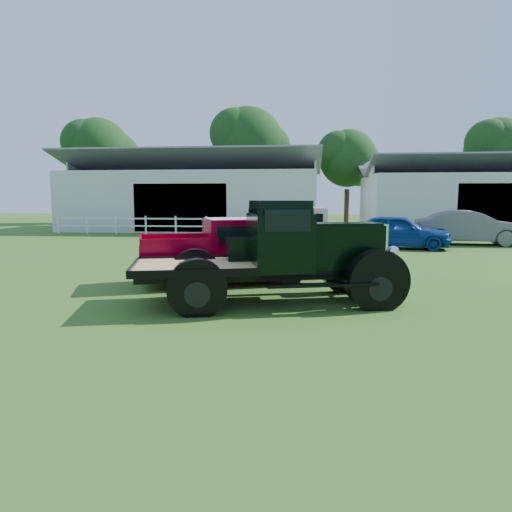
# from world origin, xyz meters

# --- Properties ---
(ground) EXTENTS (120.00, 120.00, 0.00)m
(ground) POSITION_xyz_m (0.00, 0.00, 0.00)
(ground) COLOR #2E621A
(shed_left) EXTENTS (18.80, 10.20, 5.60)m
(shed_left) POSITION_xyz_m (-7.00, 26.00, 2.80)
(shed_left) COLOR silver
(shed_left) RESTS_ON ground
(shed_right) EXTENTS (16.80, 9.20, 5.20)m
(shed_right) POSITION_xyz_m (14.00, 27.00, 2.60)
(shed_right) COLOR silver
(shed_right) RESTS_ON ground
(fence_rail) EXTENTS (14.20, 0.16, 1.20)m
(fence_rail) POSITION_xyz_m (-8.00, 20.00, 0.60)
(fence_rail) COLOR white
(fence_rail) RESTS_ON ground
(tree_a) EXTENTS (6.30, 6.30, 10.50)m
(tree_a) POSITION_xyz_m (-18.00, 33.00, 5.25)
(tree_a) COLOR #0C330A
(tree_a) RESTS_ON ground
(tree_b) EXTENTS (6.90, 6.90, 11.50)m
(tree_b) POSITION_xyz_m (-4.00, 34.00, 5.75)
(tree_b) COLOR #0C330A
(tree_b) RESTS_ON ground
(tree_c) EXTENTS (5.40, 5.40, 9.00)m
(tree_c) POSITION_xyz_m (5.00, 33.00, 4.50)
(tree_c) COLOR #0C330A
(tree_c) RESTS_ON ground
(tree_d) EXTENTS (6.00, 6.00, 10.00)m
(tree_d) POSITION_xyz_m (18.00, 34.00, 5.00)
(tree_d) COLOR #0C330A
(tree_d) RESTS_ON ground
(vintage_flatbed) EXTENTS (6.10, 3.63, 2.27)m
(vintage_flatbed) POSITION_xyz_m (0.59, 1.23, 1.13)
(vintage_flatbed) COLOR black
(vintage_flatbed) RESTS_ON ground
(red_pickup) EXTENTS (5.26, 3.49, 1.79)m
(red_pickup) POSITION_xyz_m (-0.83, 3.56, 0.90)
(red_pickup) COLOR #96001A
(red_pickup) RESTS_ON ground
(white_pickup) EXTENTS (5.41, 2.25, 1.96)m
(white_pickup) POSITION_xyz_m (1.13, 6.92, 0.98)
(white_pickup) COLOR beige
(white_pickup) RESTS_ON ground
(misc_car_blue) EXTENTS (4.92, 2.76, 1.58)m
(misc_car_blue) POSITION_xyz_m (5.61, 13.03, 0.79)
(misc_car_blue) COLOR navy
(misc_car_blue) RESTS_ON ground
(misc_car_grey) EXTENTS (5.39, 2.46, 1.72)m
(misc_car_grey) POSITION_xyz_m (9.52, 15.24, 0.86)
(misc_car_grey) COLOR #5A5A5A
(misc_car_grey) RESTS_ON ground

